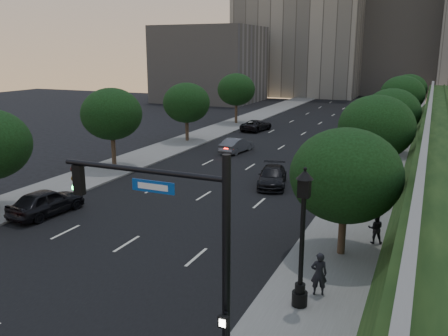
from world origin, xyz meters
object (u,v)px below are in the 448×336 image
at_px(traffic_signal_mast, 192,263).
at_px(pedestrian_a, 319,274).
at_px(sedan_near_left, 46,202).
at_px(pedestrian_c, 339,190).
at_px(sedan_far_right, 367,129).
at_px(sedan_far_left, 256,125).
at_px(sedan_mid_left, 237,145).
at_px(sedan_near_right, 272,177).
at_px(pedestrian_b, 376,228).
at_px(street_lamp, 302,245).

bearing_deg(traffic_signal_mast, pedestrian_a, 67.95).
bearing_deg(sedan_near_left, pedestrian_c, -144.71).
xyz_separation_m(traffic_signal_mast, sedan_far_right, (-0.72, 45.51, -2.95)).
bearing_deg(sedan_far_left, traffic_signal_mast, 116.93).
height_order(sedan_near_left, pedestrian_a, pedestrian_a).
relative_size(sedan_mid_left, sedan_near_right, 0.91).
distance_m(traffic_signal_mast, pedestrian_a, 7.08).
relative_size(sedan_near_left, sedan_far_left, 0.98).
xyz_separation_m(sedan_far_right, pedestrian_b, (4.65, -33.08, 0.21)).
distance_m(traffic_signal_mast, pedestrian_b, 13.32).
bearing_deg(street_lamp, pedestrian_c, 94.13).
relative_size(sedan_far_left, pedestrian_a, 2.72).
bearing_deg(sedan_near_right, sedan_far_left, 98.67).
bearing_deg(sedan_near_right, traffic_signal_mast, -92.42).
bearing_deg(pedestrian_a, sedan_near_left, -30.64).
height_order(traffic_signal_mast, pedestrian_b, traffic_signal_mast).
relative_size(traffic_signal_mast, pedestrian_c, 4.01).
height_order(sedan_far_left, pedestrian_a, pedestrian_a).
distance_m(sedan_far_left, sedan_near_right, 24.33).
relative_size(street_lamp, sedan_far_left, 1.15).
xyz_separation_m(street_lamp, pedestrian_c, (-0.96, 13.22, -1.61)).
bearing_deg(sedan_near_left, traffic_signal_mast, 153.54).
xyz_separation_m(street_lamp, sedan_near_right, (-6.23, 15.81, -1.94)).
xyz_separation_m(sedan_near_left, sedan_far_right, (14.00, 36.17, -0.10)).
height_order(sedan_near_left, sedan_far_right, sedan_near_left).
bearing_deg(traffic_signal_mast, sedan_near_left, 147.62).
relative_size(sedan_near_right, sedan_far_right, 1.14).
xyz_separation_m(street_lamp, sedan_mid_left, (-13.02, 25.61, -1.91)).
distance_m(traffic_signal_mast, pedestrian_c, 18.43).
bearing_deg(sedan_far_right, pedestrian_a, -72.86).
bearing_deg(pedestrian_b, traffic_signal_mast, 61.15).
xyz_separation_m(sedan_near_right, sedan_far_right, (3.51, 24.71, 0.02)).
bearing_deg(traffic_signal_mast, sedan_near_right, 101.50).
relative_size(sedan_mid_left, pedestrian_c, 2.51).
height_order(street_lamp, sedan_far_left, street_lamp).
height_order(street_lamp, pedestrian_b, street_lamp).
bearing_deg(pedestrian_a, sedan_near_right, -85.47).
xyz_separation_m(sedan_far_left, pedestrian_b, (17.50, -30.83, 0.25)).
bearing_deg(sedan_near_left, sedan_far_left, -86.02).
bearing_deg(pedestrian_a, sedan_far_left, -86.61).
height_order(traffic_signal_mast, pedestrian_a, traffic_signal_mast).
bearing_deg(sedan_far_right, sedan_near_left, -98.64).
bearing_deg(sedan_near_right, sedan_near_left, -146.39).
distance_m(sedan_mid_left, sedan_near_right, 11.92).
distance_m(street_lamp, pedestrian_a, 1.99).
distance_m(sedan_near_left, sedan_near_right, 15.54).
xyz_separation_m(traffic_signal_mast, pedestrian_a, (2.47, 6.09, -2.63)).
xyz_separation_m(street_lamp, sedan_near_left, (-16.72, 4.35, -1.82)).
xyz_separation_m(street_lamp, pedestrian_a, (0.47, 1.11, -1.59)).
height_order(sedan_near_right, pedestrian_a, pedestrian_a).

